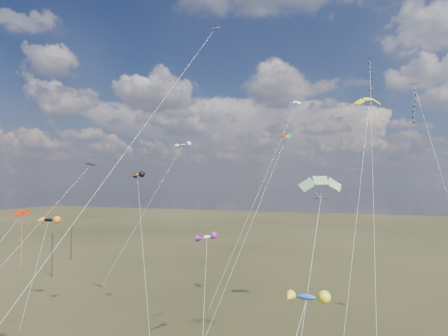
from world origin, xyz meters
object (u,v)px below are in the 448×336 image
(utility_pole_near, at_px, (52,254))
(parafoil_yellow, at_px, (368,100))
(diamond_black_high, at_px, (417,114))
(novelty_black_orange, at_px, (48,220))
(utility_pole_far, at_px, (71,241))

(utility_pole_near, height_order, parafoil_yellow, parafoil_yellow)
(utility_pole_near, distance_m, diamond_black_high, 65.00)
(utility_pole_near, bearing_deg, novelty_black_orange, -48.06)
(parafoil_yellow, bearing_deg, diamond_black_high, 63.95)
(novelty_black_orange, bearing_deg, diamond_black_high, 18.72)
(utility_pole_near, xyz_separation_m, parafoil_yellow, (54.73, -10.57, 22.42))
(utility_pole_near, relative_size, novelty_black_orange, 0.64)
(diamond_black_high, relative_size, novelty_black_orange, 2.48)
(utility_pole_near, relative_size, parafoil_yellow, 0.29)
(parafoil_yellow, distance_m, novelty_black_orange, 44.56)
(utility_pole_near, relative_size, diamond_black_high, 0.26)
(utility_pole_far, height_order, parafoil_yellow, parafoil_yellow)
(utility_pole_far, bearing_deg, parafoil_yellow, -21.39)
(utility_pole_near, bearing_deg, diamond_black_high, 2.01)
(utility_pole_near, distance_m, novelty_black_orange, 20.65)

